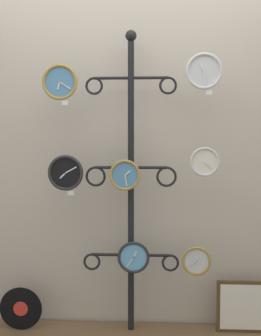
{
  "coord_description": "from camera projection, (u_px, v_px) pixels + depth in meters",
  "views": [
    {
      "loc": [
        0.17,
        -2.65,
        1.34
      ],
      "look_at": [
        0.0,
        0.36,
        1.15
      ],
      "focal_mm": 50.0,
      "sensor_mm": 36.0,
      "label": 1
    }
  ],
  "objects": [
    {
      "name": "shop_wall",
      "position": [
        132.0,
        130.0,
        3.22
      ],
      "size": [
        4.4,
        0.04,
        2.8
      ],
      "color": "#BCB2A3",
      "rests_on": "ground_plane"
    },
    {
      "name": "display_stand",
      "position": [
        131.0,
        237.0,
        3.1
      ],
      "size": [
        0.64,
        0.42,
        2.04
      ],
      "color": "black",
      "rests_on": "ground_plane"
    },
    {
      "name": "clock_top_left",
      "position": [
        60.0,
        82.0,
        2.97
      ],
      "size": [
        0.23,
        0.04,
        0.23
      ],
      "color": "#4C84B2"
    },
    {
      "name": "clock_top_right",
      "position": [
        204.0,
        71.0,
        2.9
      ],
      "size": [
        0.23,
        0.04,
        0.23
      ],
      "color": "silver"
    },
    {
      "name": "clock_middle_left",
      "position": [
        66.0,
        173.0,
        2.99
      ],
      "size": [
        0.23,
        0.04,
        0.23
      ],
      "color": "black"
    },
    {
      "name": "clock_middle_center",
      "position": [
        125.0,
        175.0,
        3.0
      ],
      "size": [
        0.2,
        0.04,
        0.2
      ],
      "color": "#4C84B2"
    },
    {
      "name": "clock_middle_right",
      "position": [
        205.0,
        162.0,
        2.95
      ],
      "size": [
        0.19,
        0.04,
        0.19
      ],
      "color": "silver"
    },
    {
      "name": "clock_bottom_center",
      "position": [
        134.0,
        257.0,
        3.03
      ],
      "size": [
        0.21,
        0.04,
        0.21
      ],
      "color": "#60A8DB"
    },
    {
      "name": "clock_bottom_right",
      "position": [
        196.0,
        261.0,
        3.0
      ],
      "size": [
        0.19,
        0.04,
        0.19
      ],
      "color": "silver"
    },
    {
      "name": "vinyl_record",
      "position": [
        21.0,
        309.0,
        3.12
      ],
      "size": [
        0.29,
        0.01,
        0.29
      ],
      "color": "black",
      "rests_on": "low_shelf"
    },
    {
      "name": "picture_frame",
      "position": [
        247.0,
        307.0,
        3.08
      ],
      "size": [
        0.4,
        0.02,
        0.34
      ],
      "color": "#4C381E",
      "rests_on": "low_shelf"
    },
    {
      "name": "price_tag_upper",
      "position": [
        65.0,
        103.0,
        2.97
      ],
      "size": [
        0.04,
        0.0,
        0.03
      ],
      "color": "white"
    },
    {
      "name": "price_tag_mid",
      "position": [
        209.0,
        92.0,
        2.91
      ],
      "size": [
        0.04,
        0.0,
        0.03
      ],
      "color": "white"
    },
    {
      "name": "price_tag_lower",
      "position": [
        71.0,
        193.0,
        2.99
      ],
      "size": [
        0.04,
        0.0,
        0.03
      ],
      "color": "white"
    }
  ]
}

